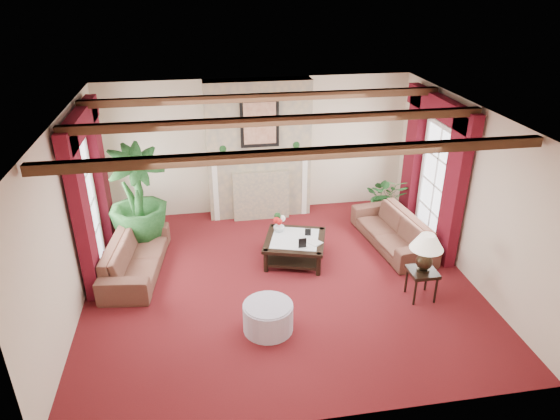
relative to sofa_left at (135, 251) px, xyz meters
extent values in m
plane|color=#4B0D11|center=(2.28, -0.69, -0.39)|extent=(6.00, 6.00, 0.00)
plane|color=white|center=(2.28, -0.69, 2.31)|extent=(6.00, 6.00, 0.00)
cube|color=beige|center=(2.28, 2.06, 0.96)|extent=(6.00, 0.02, 2.70)
cube|color=beige|center=(-0.72, -0.69, 0.96)|extent=(0.02, 5.50, 2.70)
cube|color=beige|center=(5.28, -0.69, 0.96)|extent=(0.02, 5.50, 2.70)
imported|color=#3F111D|center=(0.00, 0.00, 0.00)|extent=(2.14, 1.08, 0.78)
imported|color=#3F111D|center=(4.47, 0.17, -0.01)|extent=(2.10, 1.04, 0.77)
imported|color=black|center=(0.02, 0.93, 0.12)|extent=(2.49, 2.65, 1.03)
imported|color=black|center=(4.73, 1.21, -0.03)|extent=(1.33, 1.37, 0.72)
cylinder|color=#B3AAC1|center=(1.92, -1.81, -0.19)|extent=(0.69, 0.69, 0.40)
imported|color=silver|center=(2.41, 0.25, 0.11)|extent=(0.21, 0.22, 0.19)
imported|color=black|center=(2.84, -0.30, 0.15)|extent=(0.21, 0.20, 0.26)
camera|label=1|loc=(1.17, -7.28, 4.12)|focal=32.00mm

